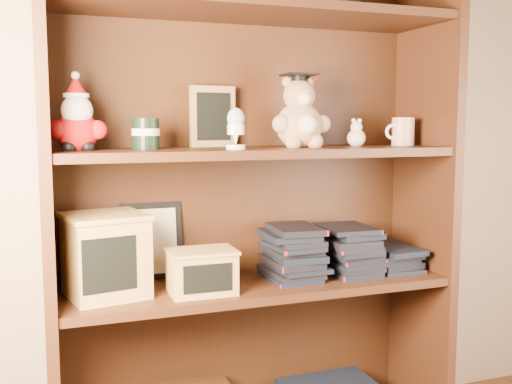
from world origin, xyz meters
TOP-DOWN VIEW (x-y plane):
  - bookcase at (0.11, 1.36)m, footprint 1.20×0.35m
  - shelf_lower at (0.11, 1.30)m, footprint 1.14×0.33m
  - shelf_upper at (0.11, 1.30)m, footprint 1.14×0.33m
  - santa_plush at (-0.39, 1.30)m, footprint 0.15×0.11m
  - teachers_tin at (-0.21, 1.31)m, footprint 0.08×0.08m
  - chalkboard_plaque at (0.01, 1.42)m, footprint 0.14×0.08m
  - egg_cup at (0.03, 1.23)m, footprint 0.05×0.05m
  - grad_teddy_bear at (0.25, 1.30)m, footprint 0.18×0.16m
  - pink_figurine at (0.44, 1.30)m, footprint 0.06×0.06m
  - teacher_mug at (0.61, 1.30)m, footprint 0.10×0.07m
  - certificate_frame at (-0.18, 1.44)m, footprint 0.19×0.05m
  - treats_box at (-0.33, 1.30)m, footprint 0.25×0.25m
  - pencils_box at (-0.07, 1.24)m, footprint 0.19×0.14m
  - book_stack_left at (0.23, 1.30)m, footprint 0.14×0.20m
  - book_stack_mid at (0.42, 1.30)m, footprint 0.14×0.20m
  - book_stack_right at (0.57, 1.30)m, footprint 0.14×0.20m

SIDE VIEW (x-z plane):
  - shelf_lower at x=0.11m, z-range 0.53..0.55m
  - book_stack_right at x=0.57m, z-range 0.55..0.63m
  - pencils_box at x=-0.07m, z-range 0.55..0.67m
  - book_stack_left at x=0.23m, z-range 0.55..0.71m
  - book_stack_mid at x=0.42m, z-range 0.55..0.71m
  - treats_box at x=-0.33m, z-range 0.55..0.78m
  - certificate_frame at x=-0.18m, z-range 0.55..0.78m
  - bookcase at x=0.11m, z-range -0.02..1.58m
  - shelf_upper at x=0.11m, z-range 0.93..0.95m
  - pink_figurine at x=0.44m, z-range 0.94..1.03m
  - teachers_tin at x=-0.21m, z-range 0.95..1.04m
  - teacher_mug at x=0.61m, z-range 0.95..1.04m
  - egg_cup at x=0.03m, z-range 0.95..1.07m
  - santa_plush at x=-0.39m, z-range 0.92..1.13m
  - grad_teddy_bear at x=0.25m, z-range 0.92..1.15m
  - chalkboard_plaque at x=0.01m, z-range 0.95..1.13m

